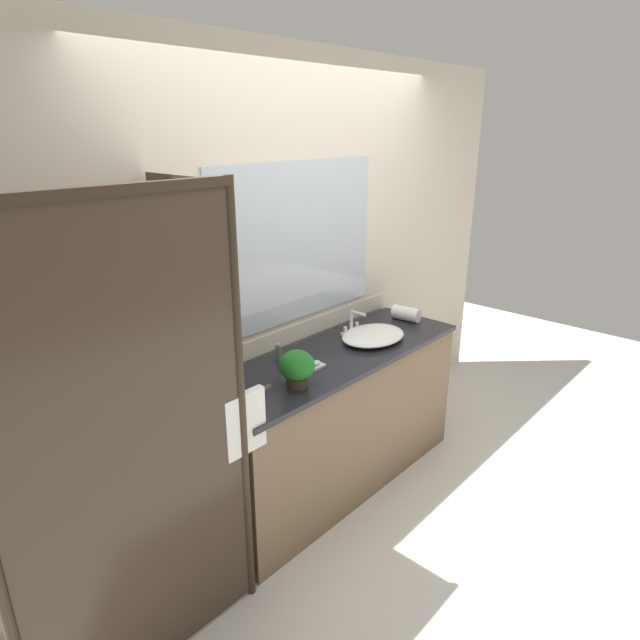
% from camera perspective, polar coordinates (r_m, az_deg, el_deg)
% --- Properties ---
extents(ground_plane, '(8.00, 8.00, 0.00)m').
position_cam_1_polar(ground_plane, '(3.65, 1.65, -16.62)').
color(ground_plane, silver).
extents(wall_back_with_mirror, '(4.40, 0.06, 2.60)m').
position_cam_1_polar(wall_back_with_mirror, '(3.29, -2.68, 4.56)').
color(wall_back_with_mirror, beige).
rests_on(wall_back_with_mirror, ground_plane).
extents(vanity_cabinet, '(1.80, 0.58, 0.90)m').
position_cam_1_polar(vanity_cabinet, '(3.41, 1.61, -10.45)').
color(vanity_cabinet, brown).
rests_on(vanity_cabinet, ground_plane).
extents(shower_enclosure, '(1.20, 0.59, 2.00)m').
position_cam_1_polar(shower_enclosure, '(2.27, -16.17, -11.23)').
color(shower_enclosure, '#2D2319').
rests_on(shower_enclosure, ground_plane).
extents(sink_basin, '(0.45, 0.35, 0.06)m').
position_cam_1_polar(sink_basin, '(3.40, 5.63, -1.62)').
color(sink_basin, white).
rests_on(sink_basin, vanity_cabinet).
extents(faucet, '(0.17, 0.13, 0.16)m').
position_cam_1_polar(faucet, '(3.49, 3.42, -0.62)').
color(faucet, silver).
rests_on(faucet, vanity_cabinet).
extents(potted_plant, '(0.19, 0.19, 0.20)m').
position_cam_1_polar(potted_plant, '(2.77, -2.45, -5.00)').
color(potted_plant, '#473828').
rests_on(potted_plant, vanity_cabinet).
extents(soap_dish, '(0.10, 0.07, 0.04)m').
position_cam_1_polar(soap_dish, '(3.02, -0.49, -4.75)').
color(soap_dish, silver).
rests_on(soap_dish, vanity_cabinet).
extents(amenity_bottle_conditioner, '(0.02, 0.02, 0.10)m').
position_cam_1_polar(amenity_bottle_conditioner, '(2.88, -8.56, -5.56)').
color(amenity_bottle_conditioner, silver).
rests_on(amenity_bottle_conditioner, vanity_cabinet).
extents(amenity_bottle_shampoo, '(0.02, 0.02, 0.09)m').
position_cam_1_polar(amenity_bottle_shampoo, '(3.02, -2.72, -4.13)').
color(amenity_bottle_shampoo, '#4C7056').
rests_on(amenity_bottle_shampoo, vanity_cabinet).
extents(amenity_bottle_lotion, '(0.03, 0.03, 0.10)m').
position_cam_1_polar(amenity_bottle_lotion, '(3.10, -4.44, -3.42)').
color(amenity_bottle_lotion, '#4C7056').
rests_on(amenity_bottle_lotion, vanity_cabinet).
extents(rolled_towel_near_edge, '(0.12, 0.20, 0.10)m').
position_cam_1_polar(rolled_towel_near_edge, '(3.77, 9.10, 0.67)').
color(rolled_towel_near_edge, white).
rests_on(rolled_towel_near_edge, vanity_cabinet).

